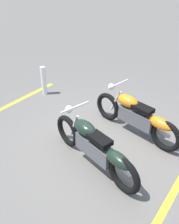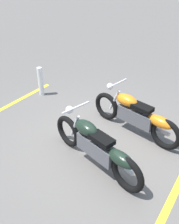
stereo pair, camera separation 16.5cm
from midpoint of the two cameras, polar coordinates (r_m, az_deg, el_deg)
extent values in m
plane|color=#66605B|center=(5.29, 3.57, -6.88)|extent=(60.00, 60.00, 0.00)
torus|color=black|center=(5.85, 5.01, 1.25)|extent=(0.68, 0.28, 0.67)
torus|color=black|center=(5.13, 17.96, -5.30)|extent=(0.68, 0.28, 0.67)
cube|color=#59595E|center=(5.38, 11.56, -1.28)|extent=(0.87, 0.43, 0.32)
ellipsoid|color=orange|center=(5.36, 9.60, 2.55)|extent=(0.57, 0.40, 0.24)
ellipsoid|color=orange|center=(5.07, 16.85, -2.51)|extent=(0.60, 0.38, 0.22)
cube|color=black|center=(5.18, 13.03, 0.74)|extent=(0.49, 0.35, 0.09)
cylinder|color=silver|center=(5.60, 6.86, 2.67)|extent=(0.27, 0.12, 0.56)
cylinder|color=silver|center=(5.38, 7.55, 6.42)|extent=(0.19, 0.61, 0.04)
sphere|color=silver|center=(5.55, 5.88, 5.78)|extent=(0.15, 0.15, 0.15)
cylinder|color=silver|center=(5.40, 15.65, -3.82)|extent=(0.70, 0.27, 0.09)
torus|color=black|center=(5.04, -4.08, -4.34)|extent=(0.67, 0.32, 0.67)
torus|color=black|center=(4.17, 9.06, -14.12)|extent=(0.67, 0.32, 0.67)
cube|color=#59595E|center=(4.47, 2.22, -8.32)|extent=(0.87, 0.47, 0.32)
ellipsoid|color=black|center=(4.45, -0.01, -3.64)|extent=(0.58, 0.43, 0.24)
ellipsoid|color=black|center=(4.08, 7.65, -10.73)|extent=(0.61, 0.40, 0.22)
cube|color=black|center=(4.22, 3.47, -6.28)|extent=(0.49, 0.37, 0.09)
cylinder|color=silver|center=(4.74, -2.56, -3.07)|extent=(0.27, 0.14, 0.56)
cylinder|color=silver|center=(4.47, -2.30, 1.11)|extent=(0.23, 0.60, 0.04)
sphere|color=silver|center=(4.68, -3.75, 0.60)|extent=(0.15, 0.15, 0.15)
cylinder|color=silver|center=(4.45, 7.04, -11.66)|extent=(0.69, 0.31, 0.09)
cylinder|color=white|center=(7.05, -9.80, 7.10)|extent=(0.14, 0.14, 0.81)
cube|color=yellow|center=(4.49, 19.31, -17.88)|extent=(0.36, 3.20, 0.01)
cube|color=yellow|center=(6.86, -17.25, 1.53)|extent=(0.36, 3.20, 0.01)
camera|label=1|loc=(0.08, 90.94, -0.58)|focal=39.85mm
camera|label=2|loc=(0.08, -89.06, 0.58)|focal=39.85mm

